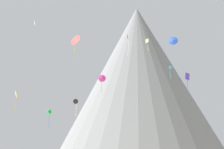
{
  "coord_description": "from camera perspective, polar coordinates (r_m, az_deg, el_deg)",
  "views": [
    {
      "loc": [
        4.17,
        -29.78,
        4.93
      ],
      "look_at": [
        0.88,
        43.14,
        23.95
      ],
      "focal_mm": 45.91,
      "sensor_mm": 36.0,
      "label": 1
    }
  ],
  "objects": [
    {
      "name": "rock_massif",
      "position": [
        125.32,
        4.8,
        -2.3
      ],
      "size": [
        89.54,
        89.54,
        68.8
      ],
      "color": "slate",
      "rests_on": "ground_plane"
    },
    {
      "name": "kite_magenta_mid",
      "position": [
        80.21,
        -2.0,
        -0.75
      ],
      "size": [
        2.08,
        0.49,
        5.27
      ],
      "rotation": [
        0.0,
        0.0,
        6.28
      ],
      "color": "#D1339E"
    },
    {
      "name": "kite_gold_mid",
      "position": [
        89.05,
        -18.64,
        -3.8
      ],
      "size": [
        1.82,
        2.63,
        6.72
      ],
      "rotation": [
        0.0,
        0.0,
        5.1
      ],
      "color": "gold"
    },
    {
      "name": "kite_green_mid",
      "position": [
        92.79,
        -12.46,
        -7.37
      ],
      "size": [
        1.63,
        1.61,
        5.51
      ],
      "rotation": [
        0.0,
        0.0,
        0.95
      ],
      "color": "green"
    },
    {
      "name": "kite_red_high",
      "position": [
        58.99,
        -7.33,
        6.88
      ],
      "size": [
        2.44,
        2.09,
        5.02
      ],
      "rotation": [
        0.0,
        0.0,
        5.69
      ],
      "color": "red"
    },
    {
      "name": "kite_white_high",
      "position": [
        84.13,
        -15.18,
        9.9
      ],
      "size": [
        0.67,
        0.88,
        1.35
      ],
      "rotation": [
        0.0,
        0.0,
        1.12
      ],
      "color": "white"
    },
    {
      "name": "kite_cyan_high",
      "position": [
        89.24,
        11.56,
        1.02
      ],
      "size": [
        1.0,
        0.5,
        4.53
      ],
      "rotation": [
        0.0,
        0.0,
        2.76
      ],
      "color": "#33BCDB"
    },
    {
      "name": "kite_blue_high",
      "position": [
        74.87,
        12.09,
        6.65
      ],
      "size": [
        2.49,
        1.32,
        2.39
      ],
      "rotation": [
        0.0,
        0.0,
        6.05
      ],
      "color": "blue"
    },
    {
      "name": "kite_rainbow_high",
      "position": [
        60.65,
        3.16,
        6.76
      ],
      "size": [
        0.49,
        0.94,
        4.69
      ],
      "rotation": [
        0.0,
        0.0,
        3.76
      ],
      "color": "#E5668C"
    },
    {
      "name": "kite_black_mid",
      "position": [
        83.57,
        -7.25,
        -5.38
      ],
      "size": [
        1.55,
        0.96,
        5.08
      ],
      "rotation": [
        0.0,
        0.0,
        3.33
      ],
      "color": "black"
    },
    {
      "name": "kite_lime_high",
      "position": [
        85.99,
        7.02,
        6.42
      ],
      "size": [
        0.82,
        0.83,
        3.97
      ],
      "rotation": [
        0.0,
        0.0,
        1.77
      ],
      "color": "#8CD133"
    },
    {
      "name": "kite_indigo_mid",
      "position": [
        54.14,
        14.76,
        -0.62
      ],
      "size": [
        1.04,
        0.68,
        3.45
      ],
      "rotation": [
        0.0,
        0.0,
        2.91
      ],
      "color": "#5138B2"
    }
  ]
}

